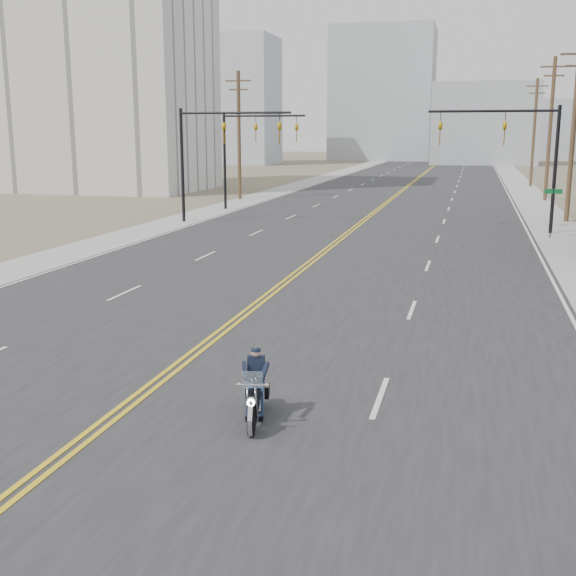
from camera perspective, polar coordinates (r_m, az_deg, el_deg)
The scene contains 19 objects.
ground_plane at distance 13.66m, azimuth -16.89°, elevation -12.31°, with size 400.00×400.00×0.00m, color #776D56.
road at distance 81.00m, azimuth 9.67°, elevation 8.10°, with size 20.00×200.00×0.01m, color #303033.
sidewalk_left at distance 82.75m, azimuth 1.63°, elevation 8.35°, with size 3.00×200.00×0.01m, color #A5A5A0.
sidewalk_right at distance 80.87m, azimuth 17.88°, elevation 7.68°, with size 3.00×200.00×0.01m, color #A5A5A0.
traffic_mast_left at distance 45.33m, azimuth -6.00°, elevation 11.36°, with size 7.10×0.26×7.00m.
traffic_mast_right at distance 42.60m, azimuth 17.74°, elevation 10.81°, with size 7.10×0.26×7.00m.
traffic_mast_far at distance 53.01m, azimuth -3.29°, elevation 11.45°, with size 6.10×0.26×7.00m.
street_sign at distance 40.91m, azimuth 20.16°, elevation 6.20°, with size 0.90×0.06×2.62m.
utility_pole_c at distance 48.88m, azimuth 21.63°, elevation 11.58°, with size 2.20×0.30×11.00m.
utility_pole_d at distance 63.80m, azimuth 20.01°, elevation 11.87°, with size 2.20×0.30×11.50m.
utility_pole_e at distance 80.74m, azimuth 18.87°, elevation 11.69°, with size 2.20×0.30×11.00m.
utility_pole_left at distance 61.60m, azimuth -3.90°, elevation 12.10°, with size 2.20×0.30×10.50m.
apartment_block at distance 74.75m, azimuth -14.24°, elevation 19.10°, with size 18.00×14.00×30.00m, color silver.
haze_bldg_a at distance 132.39m, azimuth -4.16°, elevation 14.52°, with size 14.00×12.00×22.00m, color #B7BCC6.
haze_bldg_b at distance 135.55m, azimuth 15.26°, elevation 12.39°, with size 18.00×14.00×14.00m, color #ADB2B7.
haze_bldg_d at distance 151.87m, azimuth 7.51°, elevation 14.90°, with size 20.00×15.00×26.00m, color #ADB2B7.
haze_bldg_e at distance 161.58m, azimuth 21.30°, elevation 11.54°, with size 14.00×14.00×12.00m, color #B7BCC6.
haze_bldg_f at distance 151.56m, azimuth -7.83°, elevation 13.01°, with size 12.00×12.00×16.00m, color #ADB2B7.
motorcyclist at distance 14.11m, azimuth -2.63°, elevation -7.80°, with size 0.79×1.85×1.44m, color black, non-canonical shape.
Camera 1 is at (6.69, -10.54, 5.54)m, focal length 45.00 mm.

